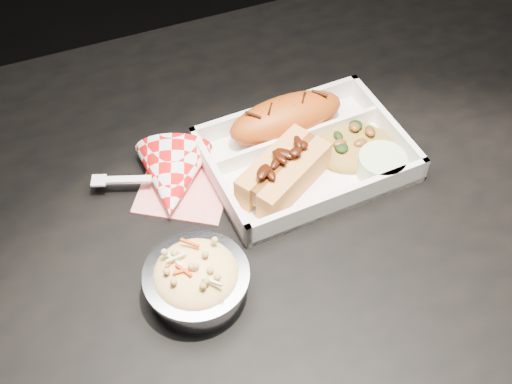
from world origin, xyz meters
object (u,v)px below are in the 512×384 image
fried_pastry (286,117)px  dining_table (286,242)px  food_tray (305,158)px  hotdog (284,171)px  foil_coleslaw_cup (197,279)px  napkin_fork (172,180)px

fried_pastry → dining_table: bearing=-111.9°
food_tray → hotdog: bearing=-149.2°
hotdog → foil_coleslaw_cup: (-0.15, -0.10, -0.00)m
hotdog → food_tray: bearing=3.8°
fried_pastry → foil_coleslaw_cup: bearing=-135.3°
dining_table → foil_coleslaw_cup: foil_coleslaw_cup is taller
food_tray → foil_coleslaw_cup: bearing=-148.2°
dining_table → foil_coleslaw_cup: size_ratio=10.42×
foil_coleslaw_cup → napkin_fork: napkin_fork is taller
dining_table → foil_coleslaw_cup: (-0.15, -0.08, 0.12)m
foil_coleslaw_cup → food_tray: bearing=34.6°
napkin_fork → foil_coleslaw_cup: bearing=-77.4°
fried_pastry → hotdog: bearing=-116.0°
napkin_fork → food_tray: bearing=12.6°
fried_pastry → napkin_fork: size_ratio=0.91×
fried_pastry → napkin_fork: bearing=-169.1°
foil_coleslaw_cup → napkin_fork: (0.02, 0.15, -0.01)m
fried_pastry → hotdog: size_ratio=1.18×
dining_table → hotdog: size_ratio=8.82×
dining_table → food_tray: size_ratio=4.65×
hotdog → dining_table: bearing=-120.8°
hotdog → foil_coleslaw_cup: size_ratio=1.18×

